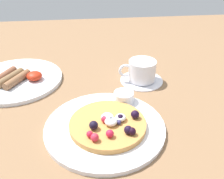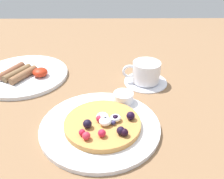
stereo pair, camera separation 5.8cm
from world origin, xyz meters
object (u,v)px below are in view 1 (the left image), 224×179
syrup_ramekin (124,97)px  coffee_cup (142,70)px  coffee_saucer (141,80)px  breakfast_plate (16,80)px  pancake_plate (105,127)px

syrup_ramekin → coffee_cup: coffee_cup is taller
coffee_cup → syrup_ramekin: bearing=-121.3°
coffee_saucer → syrup_ramekin: bearing=-121.8°
syrup_ramekin → coffee_saucer: syrup_ramekin is taller
breakfast_plate → coffee_saucer: size_ratio=2.14×
syrup_ramekin → coffee_saucer: bearing=58.2°
pancake_plate → coffee_saucer: 0.25m
coffee_saucer → coffee_cup: size_ratio=1.15×
breakfast_plate → coffee_saucer: bearing=-6.0°
coffee_saucer → coffee_cup: coffee_cup is taller
pancake_plate → coffee_saucer: pancake_plate is taller
pancake_plate → breakfast_plate: bearing=134.8°
pancake_plate → breakfast_plate: 0.36m
coffee_saucer → coffee_cup: bearing=-178.0°
breakfast_plate → pancake_plate: bearing=-45.2°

